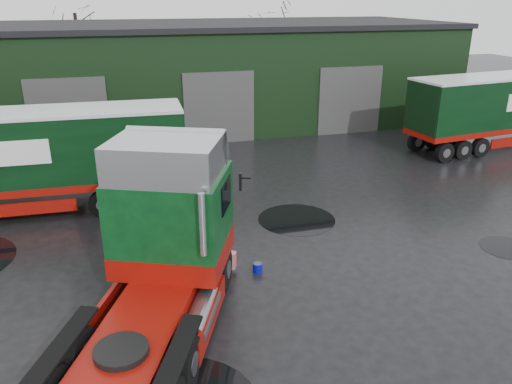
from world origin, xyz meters
TOP-DOWN VIEW (x-y plane):
  - ground at (0.00, 0.00)m, footprint 100.00×100.00m
  - warehouse at (2.00, 20.00)m, footprint 32.40×12.40m
  - hero_tractor at (-3.21, -3.00)m, footprint 5.84×8.09m
  - trailer_left at (-7.50, 6.23)m, footprint 12.94×3.05m
  - lorry_right at (17.00, 9.00)m, footprint 15.47×4.46m
  - wash_bucket at (0.14, -0.53)m, footprint 0.34×0.34m
  - tree_back_a at (-6.00, 30.00)m, footprint 4.40×4.40m
  - tree_back_b at (10.00, 30.00)m, footprint 4.40×4.40m
  - puddle_1 at (2.60, 2.76)m, footprint 2.92×2.92m
  - puddle_3 at (8.62, -1.29)m, footprint 1.76×1.76m

SIDE VIEW (x-z plane):
  - ground at x=0.00m, z-range 0.00..0.00m
  - puddle_1 at x=2.60m, z-range 0.00..0.01m
  - puddle_3 at x=8.62m, z-range 0.00..0.01m
  - wash_bucket at x=0.14m, z-range 0.00..0.28m
  - trailer_left at x=-7.50m, z-range 0.00..3.99m
  - lorry_right at x=17.00m, z-range 0.00..4.01m
  - hero_tractor at x=-3.21m, z-range 0.00..4.63m
  - warehouse at x=2.00m, z-range 0.01..6.31m
  - tree_back_b at x=10.00m, z-range 0.00..7.50m
  - tree_back_a at x=-6.00m, z-range 0.00..9.50m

